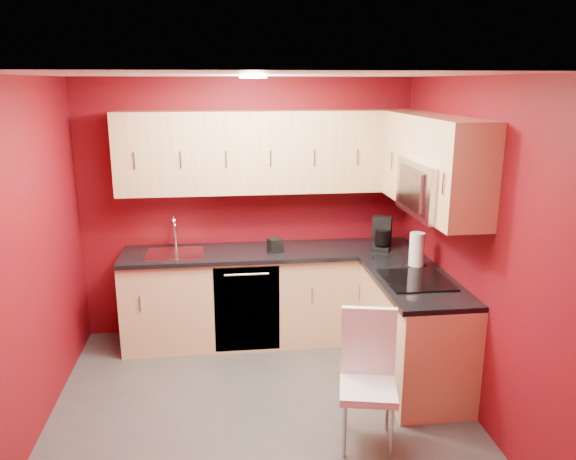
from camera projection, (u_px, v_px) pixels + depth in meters
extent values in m
plane|color=#44413F|center=(261.00, 406.00, 4.39)|extent=(3.20, 3.20, 0.00)
plane|color=white|center=(256.00, 75.00, 3.75)|extent=(3.20, 3.20, 0.00)
plane|color=#68090A|center=(248.00, 208.00, 5.51)|extent=(3.20, 0.00, 3.20)
plane|color=#68090A|center=(281.00, 347.00, 2.63)|extent=(3.20, 0.00, 3.20)
plane|color=#68090A|center=(28.00, 261.00, 3.88)|extent=(0.00, 3.00, 3.00)
plane|color=#68090A|center=(469.00, 246.00, 4.26)|extent=(0.00, 3.00, 3.00)
cube|color=tan|center=(271.00, 296.00, 5.45)|extent=(2.80, 0.60, 0.87)
cube|color=tan|center=(413.00, 332.00, 4.67)|extent=(0.60, 1.30, 0.87)
cube|color=black|center=(271.00, 252.00, 5.32)|extent=(2.80, 0.63, 0.04)
cube|color=black|center=(415.00, 281.00, 4.54)|extent=(0.63, 1.27, 0.04)
cube|color=tan|center=(269.00, 152.00, 5.22)|extent=(2.80, 0.35, 0.75)
cube|color=tan|center=(412.00, 156.00, 4.92)|extent=(0.35, 0.57, 0.75)
cube|color=tan|center=(469.00, 177.00, 3.81)|extent=(0.35, 0.22, 0.75)
cube|color=tan|center=(444.00, 139.00, 4.23)|extent=(0.35, 0.76, 0.33)
cube|color=silver|center=(437.00, 188.00, 4.32)|extent=(0.40, 0.76, 0.42)
cube|color=black|center=(413.00, 189.00, 4.30)|extent=(0.02, 0.62, 0.33)
cylinder|color=silver|center=(421.00, 195.00, 4.08)|extent=(0.02, 0.02, 0.29)
cube|color=black|center=(416.00, 280.00, 4.50)|extent=(0.50, 0.55, 0.01)
cube|color=silver|center=(175.00, 254.00, 5.21)|extent=(0.52, 0.42, 0.02)
cylinder|color=silver|center=(175.00, 234.00, 5.36)|extent=(0.02, 0.02, 0.26)
torus|color=silver|center=(174.00, 223.00, 5.26)|extent=(0.02, 0.16, 0.16)
cylinder|color=silver|center=(174.00, 231.00, 5.21)|extent=(0.02, 0.02, 0.12)
cube|color=black|center=(247.00, 309.00, 5.15)|extent=(0.60, 0.02, 0.82)
cylinder|color=white|center=(253.00, 77.00, 4.04)|extent=(0.20, 0.20, 0.01)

